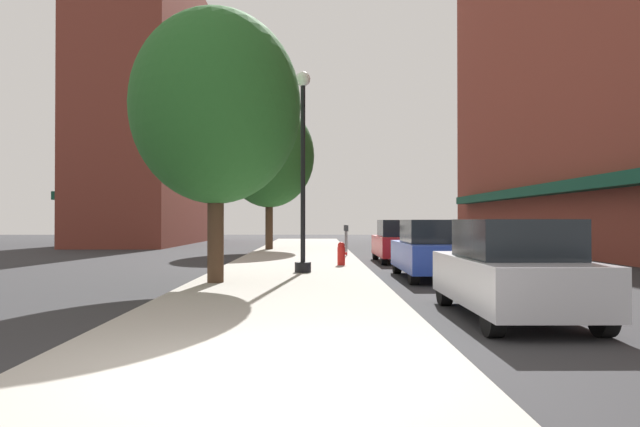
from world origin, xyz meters
TOP-DOWN VIEW (x-y plane):
  - ground_plane at (4.00, 18.00)m, footprint 90.00×90.00m
  - sidewalk_slab at (0.00, 19.00)m, footprint 4.80×50.00m
  - building_right_brick at (14.99, 22.00)m, footprint 6.80×40.00m
  - building_far_background at (-11.01, 37.00)m, footprint 6.80×18.00m
  - lamppost at (0.34, 11.62)m, footprint 0.48×0.48m
  - fire_hydrant at (1.59, 14.45)m, footprint 0.33×0.26m
  - parking_meter_near at (2.05, 21.24)m, footprint 0.14×0.09m
  - parking_meter_far at (2.05, 19.97)m, footprint 0.14×0.09m
  - tree_near at (-1.77, 25.98)m, footprint 4.79×4.79m
  - tree_mid at (-1.74, 8.79)m, footprint 4.19×4.19m
  - car_silver at (4.00, 3.96)m, footprint 1.80×4.30m
  - car_blue at (4.00, 10.88)m, footprint 1.80×4.30m
  - car_red at (4.00, 17.59)m, footprint 1.80×4.30m

SIDE VIEW (x-z plane):
  - ground_plane at x=4.00m, z-range 0.00..0.00m
  - sidewalk_slab at x=0.00m, z-range 0.00..0.12m
  - fire_hydrant at x=1.59m, z-range 0.12..0.91m
  - car_silver at x=4.00m, z-range -0.02..1.64m
  - car_blue at x=4.00m, z-range -0.02..1.64m
  - car_red at x=4.00m, z-range -0.02..1.64m
  - parking_meter_near at x=2.05m, z-range 0.29..1.60m
  - parking_meter_far at x=2.05m, z-range 0.29..1.60m
  - lamppost at x=0.34m, z-range 0.25..6.15m
  - tree_mid at x=-1.74m, z-range 1.07..7.81m
  - tree_near at x=-1.77m, z-range 1.21..8.92m
  - building_far_background at x=-11.01m, z-range -0.02..19.01m
  - building_right_brick at x=14.99m, z-range -0.02..20.98m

